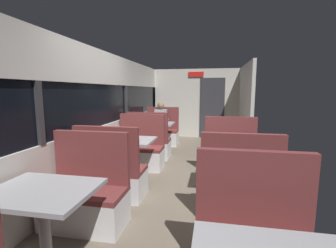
% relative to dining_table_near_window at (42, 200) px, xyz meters
% --- Properties ---
extents(ground_plane, '(3.30, 9.20, 0.02)m').
position_rel_dining_table_near_window_xyz_m(ground_plane, '(0.89, 2.09, -0.65)').
color(ground_plane, '#665B4C').
extents(carriage_window_panel_left, '(0.09, 8.48, 2.30)m').
position_rel_dining_table_near_window_xyz_m(carriage_window_panel_left, '(-0.56, 2.09, 0.47)').
color(carriage_window_panel_left, beige).
rests_on(carriage_window_panel_left, ground_plane).
extents(carriage_end_bulkhead, '(2.90, 0.11, 2.30)m').
position_rel_dining_table_near_window_xyz_m(carriage_end_bulkhead, '(0.95, 6.28, 0.50)').
color(carriage_end_bulkhead, beige).
rests_on(carriage_end_bulkhead, ground_plane).
extents(carriage_aisle_panel_right, '(0.08, 2.40, 2.30)m').
position_rel_dining_table_near_window_xyz_m(carriage_aisle_panel_right, '(2.34, 5.09, 0.51)').
color(carriage_aisle_panel_right, beige).
rests_on(carriage_aisle_panel_right, ground_plane).
extents(dining_table_near_window, '(0.90, 0.70, 0.74)m').
position_rel_dining_table_near_window_xyz_m(dining_table_near_window, '(0.00, 0.00, 0.00)').
color(dining_table_near_window, '#9E9EA3').
rests_on(dining_table_near_window, ground_plane).
extents(bench_near_window_facing_entry, '(0.95, 0.50, 1.10)m').
position_rel_dining_table_near_window_xyz_m(bench_near_window_facing_entry, '(0.00, 0.70, -0.31)').
color(bench_near_window_facing_entry, silver).
rests_on(bench_near_window_facing_entry, ground_plane).
extents(dining_table_mid_window, '(0.90, 0.70, 0.74)m').
position_rel_dining_table_near_window_xyz_m(dining_table_mid_window, '(0.00, 2.13, 0.00)').
color(dining_table_mid_window, '#9E9EA3').
rests_on(dining_table_mid_window, ground_plane).
extents(bench_mid_window_facing_end, '(0.95, 0.50, 1.10)m').
position_rel_dining_table_near_window_xyz_m(bench_mid_window_facing_end, '(0.00, 1.43, -0.31)').
color(bench_mid_window_facing_end, silver).
rests_on(bench_mid_window_facing_end, ground_plane).
extents(bench_mid_window_facing_entry, '(0.95, 0.50, 1.10)m').
position_rel_dining_table_near_window_xyz_m(bench_mid_window_facing_entry, '(0.00, 2.83, -0.31)').
color(bench_mid_window_facing_entry, silver).
rests_on(bench_mid_window_facing_entry, ground_plane).
extents(dining_table_far_window, '(0.90, 0.70, 0.74)m').
position_rel_dining_table_near_window_xyz_m(dining_table_far_window, '(0.00, 4.26, 0.00)').
color(dining_table_far_window, '#9E9EA3').
rests_on(dining_table_far_window, ground_plane).
extents(bench_far_window_facing_end, '(0.95, 0.50, 1.10)m').
position_rel_dining_table_near_window_xyz_m(bench_far_window_facing_end, '(0.00, 3.56, -0.31)').
color(bench_far_window_facing_end, silver).
rests_on(bench_far_window_facing_end, ground_plane).
extents(bench_far_window_facing_entry, '(0.95, 0.50, 1.10)m').
position_rel_dining_table_near_window_xyz_m(bench_far_window_facing_entry, '(0.00, 4.96, -0.31)').
color(bench_far_window_facing_entry, silver).
rests_on(bench_far_window_facing_entry, ground_plane).
extents(dining_table_rear_aisle, '(0.90, 0.70, 0.74)m').
position_rel_dining_table_near_window_xyz_m(dining_table_rear_aisle, '(1.79, 1.93, 0.00)').
color(dining_table_rear_aisle, '#9E9EA3').
rests_on(dining_table_rear_aisle, ground_plane).
extents(bench_rear_aisle_facing_end, '(0.95, 0.50, 1.10)m').
position_rel_dining_table_near_window_xyz_m(bench_rear_aisle_facing_end, '(1.79, 1.23, -0.31)').
color(bench_rear_aisle_facing_end, silver).
rests_on(bench_rear_aisle_facing_end, ground_plane).
extents(bench_rear_aisle_facing_entry, '(0.95, 0.50, 1.10)m').
position_rel_dining_table_near_window_xyz_m(bench_rear_aisle_facing_entry, '(1.79, 2.63, -0.31)').
color(bench_rear_aisle_facing_entry, silver).
rests_on(bench_rear_aisle_facing_entry, ground_plane).
extents(seated_passenger, '(0.47, 0.55, 1.26)m').
position_rel_dining_table_near_window_xyz_m(seated_passenger, '(0.00, 4.88, -0.10)').
color(seated_passenger, '#26262D').
rests_on(seated_passenger, ground_plane).
extents(coffee_cup_primary, '(0.07, 0.07, 0.09)m').
position_rel_dining_table_near_window_xyz_m(coffee_cup_primary, '(0.06, 4.36, 0.15)').
color(coffee_cup_primary, '#B23333').
rests_on(coffee_cup_primary, dining_table_far_window).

